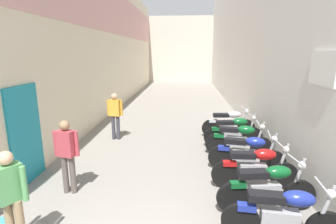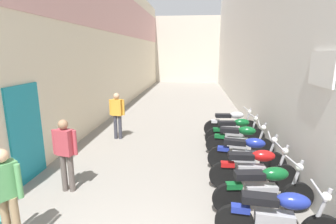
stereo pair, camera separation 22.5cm
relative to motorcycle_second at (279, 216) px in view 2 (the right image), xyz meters
name	(u,v)px [view 2 (the right image)]	position (x,y,z in m)	size (l,w,h in m)	color
ground_plane	(177,117)	(-2.06, 7.86, -0.50)	(39.22, 39.22, 0.00)	gray
building_left	(118,42)	(-5.25, 9.81, 2.88)	(0.45, 23.22, 6.69)	beige
building_right	(246,29)	(1.14, 9.85, 3.48)	(0.45, 23.22, 7.97)	silver
building_far_end	(187,50)	(-2.06, 22.46, 2.56)	(9.00, 2.00, 6.12)	beige
motorcycle_second	(279,216)	(0.00, 0.00, 0.00)	(1.85, 0.58, 1.04)	black
motorcycle_third	(264,188)	(0.00, 0.82, 0.00)	(1.84, 0.58, 1.04)	black
motorcycle_fourth	(254,168)	(0.00, 1.66, 0.00)	(1.85, 0.58, 1.04)	black
motorcycle_fifth	(247,153)	(0.00, 2.46, 0.00)	(1.84, 0.58, 1.04)	black
motorcycle_sixth	(240,140)	(0.00, 3.45, 0.00)	(1.84, 0.58, 1.04)	black
motorcycle_seventh	(235,131)	(0.00, 4.24, 0.00)	(1.85, 0.58, 1.04)	black
motorcycle_eighth	(231,123)	(0.00, 5.19, 0.00)	(1.85, 0.58, 1.04)	black
pedestrian_by_doorway	(6,191)	(-3.99, -0.41, 0.42)	(0.52, 0.39, 1.57)	#8C7251
pedestrian_mid_alley	(65,150)	(-3.91, 1.21, 0.42)	(0.52, 0.27, 1.57)	#564C47
pedestrian_further_down	(117,112)	(-3.84, 4.62, 0.42)	(0.52, 0.24, 1.57)	#383842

